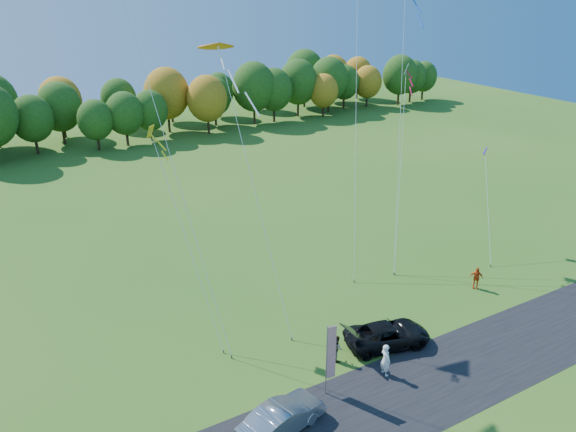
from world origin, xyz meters
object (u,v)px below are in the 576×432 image
black_suv (387,335)px  silver_sedan (282,418)px  person_east (476,278)px  feather_flag (330,352)px

black_suv → silver_sedan: silver_sedan is taller
silver_sedan → person_east: size_ratio=2.86×
black_suv → silver_sedan: size_ratio=1.10×
black_suv → feather_flag: size_ratio=1.22×
silver_sedan → person_east: 19.53m
person_east → black_suv: bearing=-121.2°
silver_sedan → feather_flag: bearing=-86.2°
person_east → feather_flag: (-15.29, -3.96, 1.78)m
silver_sedan → feather_flag: 4.16m
person_east → feather_flag: feather_flag is taller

